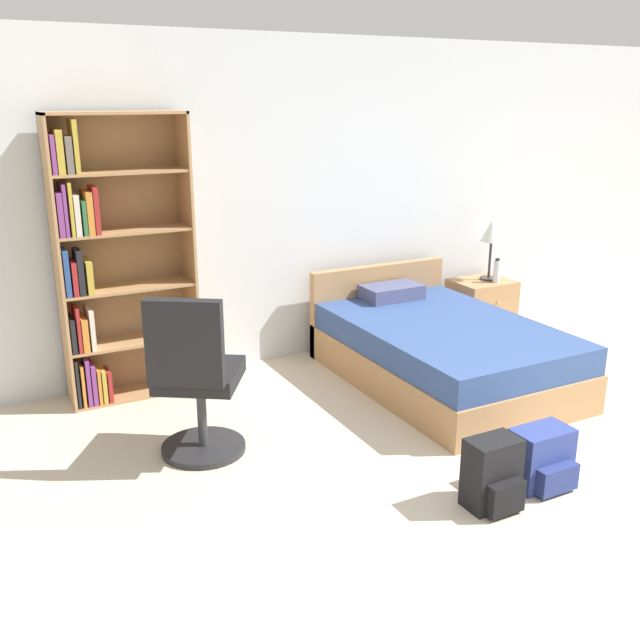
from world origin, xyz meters
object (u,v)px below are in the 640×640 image
(backpack_blue, at_px, (542,459))
(bed, at_px, (439,349))
(table_lamp, at_px, (492,234))
(office_chair, at_px, (196,382))
(nightstand, at_px, (481,307))
(bookshelf, at_px, (108,264))
(backpack_black, at_px, (493,475))
(water_bottle, at_px, (497,271))

(backpack_blue, bearing_deg, bed, 74.62)
(backpack_blue, bearing_deg, table_lamp, 56.27)
(office_chair, height_order, nightstand, office_chair)
(bookshelf, height_order, table_lamp, bookshelf)
(nightstand, bearing_deg, backpack_blue, -122.53)
(table_lamp, relative_size, backpack_black, 1.41)
(office_chair, distance_m, backpack_black, 1.79)
(bookshelf, height_order, backpack_blue, bookshelf)
(bed, height_order, table_lamp, table_lamp)
(bookshelf, height_order, nightstand, bookshelf)
(bed, relative_size, nightstand, 3.73)
(backpack_blue, bearing_deg, water_bottle, 55.08)
(nightstand, relative_size, backpack_black, 1.35)
(office_chair, relative_size, table_lamp, 1.92)
(nightstand, bearing_deg, bookshelf, 178.48)
(table_lamp, height_order, backpack_blue, table_lamp)
(nightstand, bearing_deg, bed, -144.17)
(bookshelf, bearing_deg, backpack_blue, -52.27)
(bookshelf, distance_m, water_bottle, 3.43)
(bed, relative_size, backpack_blue, 5.82)
(bed, bearing_deg, bookshelf, 159.73)
(office_chair, distance_m, table_lamp, 3.40)
(bookshelf, relative_size, backpack_black, 5.16)
(nightstand, distance_m, backpack_black, 3.02)
(office_chair, height_order, backpack_black, office_chair)
(nightstand, bearing_deg, table_lamp, 2.66)
(bed, relative_size, table_lamp, 3.59)
(table_lamp, distance_m, backpack_blue, 2.89)
(nightstand, distance_m, table_lamp, 0.69)
(water_bottle, bearing_deg, bookshelf, 176.69)
(office_chair, relative_size, backpack_blue, 3.12)
(office_chair, height_order, table_lamp, same)
(bed, distance_m, table_lamp, 1.52)
(office_chair, relative_size, water_bottle, 4.78)
(backpack_black, bearing_deg, water_bottle, 49.22)
(backpack_blue, relative_size, backpack_black, 0.87)
(water_bottle, relative_size, backpack_black, 0.57)
(office_chair, xyz_separation_m, backpack_black, (1.23, -1.26, -0.32))
(office_chair, distance_m, backpack_blue, 2.06)
(bed, height_order, backpack_black, bed)
(water_bottle, bearing_deg, nightstand, 120.67)
(bookshelf, distance_m, table_lamp, 3.41)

